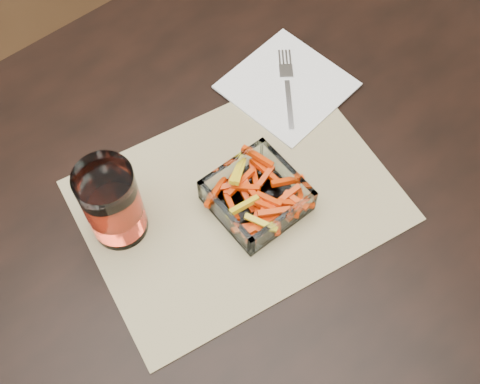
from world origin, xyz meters
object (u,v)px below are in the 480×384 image
at_px(glass_bowl, 257,197).
at_px(tumbler, 113,205).
at_px(fork, 287,85).
at_px(dining_table, 222,223).

bearing_deg(glass_bowl, tumbler, 150.99).
distance_m(glass_bowl, tumbler, 0.21).
bearing_deg(fork, dining_table, -119.64).
bearing_deg(dining_table, tumbler, 158.73).
bearing_deg(dining_table, fork, 23.03).
bearing_deg(tumbler, dining_table, -21.27).
distance_m(tumbler, fork, 0.36).
height_order(tumbler, fork, tumbler).
relative_size(dining_table, fork, 11.36).
xyz_separation_m(dining_table, tumbler, (-0.14, 0.06, 0.16)).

